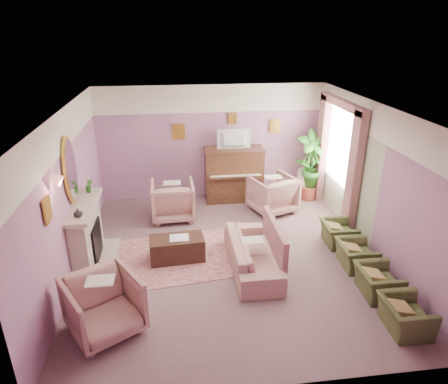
{
  "coord_description": "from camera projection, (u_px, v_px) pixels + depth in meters",
  "views": [
    {
      "loc": [
        -0.91,
        -6.47,
        4.1
      ],
      "look_at": [
        -0.03,
        0.4,
        1.17
      ],
      "focal_mm": 32.0,
      "sensor_mm": 36.0,
      "label": 1
    }
  ],
  "objects": [
    {
      "name": "floor",
      "position": [
        228.0,
        257.0,
        7.61
      ],
      "size": [
        5.5,
        6.0,
        0.01
      ],
      "primitive_type": "cube",
      "color": "#74565A",
      "rests_on": "ground"
    },
    {
      "name": "ceiling",
      "position": [
        229.0,
        110.0,
        6.52
      ],
      "size": [
        5.5,
        6.0,
        0.01
      ],
      "primitive_type": "cube",
      "color": "white",
      "rests_on": "wall_back"
    },
    {
      "name": "wall_back",
      "position": [
        212.0,
        143.0,
        9.81
      ],
      "size": [
        5.5,
        0.02,
        2.8
      ],
      "primitive_type": "cube",
      "color": "gray",
      "rests_on": "floor"
    },
    {
      "name": "wall_front",
      "position": [
        267.0,
        294.0,
        4.32
      ],
      "size": [
        5.5,
        0.02,
        2.8
      ],
      "primitive_type": "cube",
      "color": "gray",
      "rests_on": "floor"
    },
    {
      "name": "wall_left",
      "position": [
        68.0,
        197.0,
        6.74
      ],
      "size": [
        0.02,
        6.0,
        2.8
      ],
      "primitive_type": "cube",
      "color": "gray",
      "rests_on": "floor"
    },
    {
      "name": "wall_right",
      "position": [
        376.0,
        182.0,
        7.39
      ],
      "size": [
        0.02,
        6.0,
        2.8
      ],
      "primitive_type": "cube",
      "color": "gray",
      "rests_on": "floor"
    },
    {
      "name": "picture_rail_band",
      "position": [
        211.0,
        99.0,
        9.38
      ],
      "size": [
        5.5,
        0.01,
        0.65
      ],
      "primitive_type": "cube",
      "color": "white",
      "rests_on": "wall_back"
    },
    {
      "name": "stripe_panel",
      "position": [
        344.0,
        174.0,
        8.7
      ],
      "size": [
        0.01,
        3.0,
        2.15
      ],
      "primitive_type": "cube",
      "color": "#A7B28D",
      "rests_on": "wall_right"
    },
    {
      "name": "fireplace_surround",
      "position": [
        87.0,
        235.0,
        7.28
      ],
      "size": [
        0.3,
        1.4,
        1.1
      ],
      "primitive_type": "cube",
      "color": "#B8A695",
      "rests_on": "floor"
    },
    {
      "name": "fireplace_inset",
      "position": [
        93.0,
        241.0,
        7.35
      ],
      "size": [
        0.18,
        0.72,
        0.68
      ],
      "primitive_type": "cube",
      "color": "black",
      "rests_on": "floor"
    },
    {
      "name": "fire_ember",
      "position": [
        97.0,
        250.0,
        7.42
      ],
      "size": [
        0.06,
        0.54,
        0.1
      ],
      "primitive_type": "cube",
      "color": "orange",
      "rests_on": "floor"
    },
    {
      "name": "mantel_shelf",
      "position": [
        84.0,
        206.0,
        7.06
      ],
      "size": [
        0.4,
        1.55,
        0.07
      ],
      "primitive_type": "cube",
      "color": "#B8A695",
      "rests_on": "fireplace_surround"
    },
    {
      "name": "hearth",
      "position": [
        101.0,
        259.0,
        7.51
      ],
      "size": [
        0.55,
        1.5,
        0.02
      ],
      "primitive_type": "cube",
      "color": "#B8A695",
      "rests_on": "floor"
    },
    {
      "name": "mirror_frame",
      "position": [
        70.0,
        170.0,
        6.78
      ],
      "size": [
        0.04,
        0.72,
        1.2
      ],
      "primitive_type": "ellipsoid",
      "color": "gold",
      "rests_on": "wall_left"
    },
    {
      "name": "mirror_glass",
      "position": [
        72.0,
        170.0,
        6.78
      ],
      "size": [
        0.01,
        0.6,
        1.06
      ],
      "primitive_type": "ellipsoid",
      "color": "white",
      "rests_on": "wall_left"
    },
    {
      "name": "sconce_shade",
      "position": [
        57.0,
        183.0,
        5.76
      ],
      "size": [
        0.2,
        0.2,
        0.16
      ],
      "primitive_type": "cone",
      "color": "#F5917C",
      "rests_on": "wall_left"
    },
    {
      "name": "piano",
      "position": [
        234.0,
        175.0,
        9.86
      ],
      "size": [
        1.4,
        0.6,
        1.3
      ],
      "primitive_type": "cube",
      "color": "#472A19",
      "rests_on": "floor"
    },
    {
      "name": "piano_keyshelf",
      "position": [
        236.0,
        177.0,
        9.52
      ],
      "size": [
        1.3,
        0.12,
        0.06
      ],
      "primitive_type": "cube",
      "color": "#472A19",
      "rests_on": "piano"
    },
    {
      "name": "piano_keys",
      "position": [
        236.0,
        176.0,
        9.5
      ],
      "size": [
        1.2,
        0.08,
        0.02
      ],
      "primitive_type": "cube",
      "color": "silver",
      "rests_on": "piano"
    },
    {
      "name": "piano_top",
      "position": [
        234.0,
        149.0,
        9.61
      ],
      "size": [
        1.45,
        0.65,
        0.04
      ],
      "primitive_type": "cube",
      "color": "#472A19",
      "rests_on": "piano"
    },
    {
      "name": "television",
      "position": [
        234.0,
        138.0,
        9.45
      ],
      "size": [
        0.8,
        0.12,
        0.48
      ],
      "primitive_type": "imported",
      "color": "black",
      "rests_on": "piano"
    },
    {
      "name": "print_back_left",
      "position": [
        179.0,
        131.0,
        9.55
      ],
      "size": [
        0.3,
        0.03,
        0.38
      ],
      "primitive_type": "cube",
      "color": "gold",
      "rests_on": "wall_back"
    },
    {
      "name": "print_back_right",
      "position": [
        275.0,
        126.0,
        9.8
      ],
      "size": [
        0.26,
        0.03,
        0.34
      ],
      "primitive_type": "cube",
      "color": "gold",
      "rests_on": "wall_back"
    },
    {
      "name": "print_back_mid",
      "position": [
        232.0,
        118.0,
        9.6
      ],
      "size": [
        0.22,
        0.03,
        0.26
      ],
      "primitive_type": "cube",
      "color": "gold",
      "rests_on": "wall_back"
    },
    {
      "name": "print_left_wall",
      "position": [
        47.0,
        210.0,
        5.53
      ],
      "size": [
        0.03,
        0.28,
        0.36
      ],
      "primitive_type": "cube",
      "color": "gold",
      "rests_on": "wall_left"
    },
    {
      "name": "window_blind",
      "position": [
        342.0,
        143.0,
        8.68
      ],
      "size": [
        0.03,
        1.4,
        1.8
      ],
      "primitive_type": "cube",
      "color": "silver",
      "rests_on": "wall_right"
    },
    {
      "name": "curtain_left",
      "position": [
        354.0,
        175.0,
        7.99
      ],
      "size": [
        0.16,
        0.34,
        2.6
      ],
      "primitive_type": "cube",
      "color": "#965E5E",
      "rests_on": "floor"
    },
    {
      "name": "curtain_right",
      "position": [
        322.0,
        149.0,
        9.67
      ],
      "size": [
        0.16,
        0.34,
        2.6
      ],
      "primitive_type": "cube",
      "color": "#965E5E",
      "rests_on": "floor"
    },
    {
      "name": "pelmet",
      "position": [
        343.0,
        104.0,
        8.34
      ],
      "size": [
        0.16,
        2.2,
        0.16
      ],
      "primitive_type": "cube",
      "color": "#965E5E",
      "rests_on": "wall_right"
    },
    {
      "name": "mantel_plant",
      "position": [
        89.0,
        186.0,
        7.5
      ],
      "size": [
        0.16,
        0.16,
        0.28
      ],
      "primitive_type": "imported",
      "color": "#2A711F",
      "rests_on": "mantel_shelf"
    },
    {
      "name": "mantel_vase",
      "position": [
        78.0,
        213.0,
        6.56
      ],
      "size": [
        0.16,
        0.16,
        0.16
      ],
      "primitive_type": "imported",
      "color": "white",
      "rests_on": "mantel_shelf"
    },
    {
      "name": "area_rug",
      "position": [
        180.0,
        257.0,
        7.59
      ],
      "size": [
        2.7,
        2.09,
        0.01
      ],
      "primitive_type": "cube",
      "rotation": [
        0.0,
        0.0,
        0.12
      ],
      "color": "#A96665",
      "rests_on": "floor"
    },
    {
      "name": "coffee_table",
      "position": [
        177.0,
        249.0,
        7.45
      ],
      "size": [
        1.03,
        0.57,
        0.45
      ],
      "primitive_type": "cube",
      "rotation": [
        0.0,
        0.0,
        0.07
      ],
      "color": "#331F15",
      "rests_on": "floor"
    },
    {
      "name": "table_paper",
      "position": [
        179.0,
        238.0,
        7.37
      ],
      "size": [
        0.35,
        0.28,
        0.01
      ],
      "primitive_type": "cube",
      "color": "white",
      "rests_on": "coffee_table"
    },
    {
      "name": "sofa",
      "position": [
        252.0,
        248.0,
        7.13
      ],
      "size": [
        0.65,
        1.95,
        0.79
      ],
      "primitive_type": "imported",
      "color": "tan",
      "rests_on": "floor"
    },
    {
      "name": "sofa_throw",
      "position": [
        275.0,
        237.0,
        7.1
      ],
      "size": [
        0.1,
        1.48,
        0.54
      ],
      "primitive_type": "cube",
      "color": "#965E5E",
      "rests_on": "sofa"
    },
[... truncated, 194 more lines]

